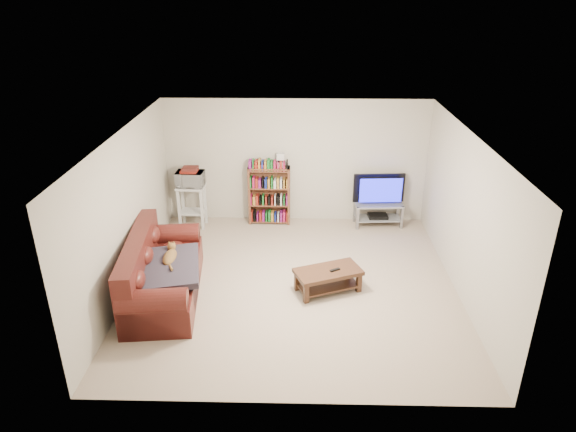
{
  "coord_description": "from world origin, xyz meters",
  "views": [
    {
      "loc": [
        0.08,
        -6.88,
        4.3
      ],
      "look_at": [
        -0.1,
        0.4,
        1.0
      ],
      "focal_mm": 32.0,
      "sensor_mm": 36.0,
      "label": 1
    }
  ],
  "objects_px": {
    "sofa": "(158,276)",
    "tv_stand": "(378,210)",
    "bookshelf": "(269,194)",
    "coffee_table": "(328,276)"
  },
  "relations": [
    {
      "from": "bookshelf",
      "to": "tv_stand",
      "type": "bearing_deg",
      "value": -0.87
    },
    {
      "from": "sofa",
      "to": "bookshelf",
      "type": "height_order",
      "value": "bookshelf"
    },
    {
      "from": "sofa",
      "to": "tv_stand",
      "type": "xyz_separation_m",
      "value": [
        3.62,
        2.57,
        -0.02
      ]
    },
    {
      "from": "coffee_table",
      "to": "bookshelf",
      "type": "xyz_separation_m",
      "value": [
        -1.03,
        2.45,
        0.35
      ]
    },
    {
      "from": "sofa",
      "to": "bookshelf",
      "type": "distance_m",
      "value": 3.05
    },
    {
      "from": "tv_stand",
      "to": "bookshelf",
      "type": "xyz_separation_m",
      "value": [
        -2.11,
        0.07,
        0.28
      ]
    },
    {
      "from": "coffee_table",
      "to": "bookshelf",
      "type": "distance_m",
      "value": 2.68
    },
    {
      "from": "bookshelf",
      "to": "sofa",
      "type": "bearing_deg",
      "value": -118.66
    },
    {
      "from": "coffee_table",
      "to": "sofa",
      "type": "bearing_deg",
      "value": 162.27
    },
    {
      "from": "coffee_table",
      "to": "tv_stand",
      "type": "relative_size",
      "value": 1.17
    }
  ]
}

